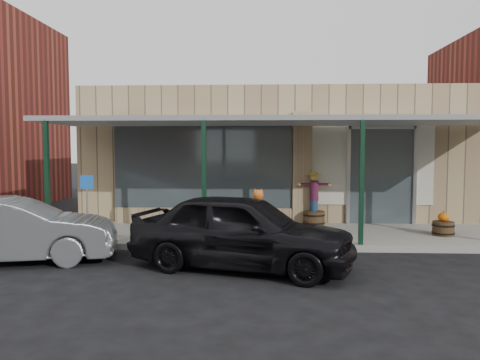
{
  "coord_description": "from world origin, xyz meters",
  "views": [
    {
      "loc": [
        -0.47,
        -8.55,
        2.37
      ],
      "look_at": [
        -0.99,
        2.6,
        1.59
      ],
      "focal_mm": 35.0,
      "sensor_mm": 36.0,
      "label": 1
    }
  ],
  "objects_px": {
    "barrel_scarecrow": "(314,207)",
    "parked_sedan": "(242,231)",
    "handicap_sign": "(87,198)",
    "car_grey": "(13,231)",
    "barrel_pumpkin": "(443,227)"
  },
  "relations": [
    {
      "from": "barrel_scarecrow",
      "to": "parked_sedan",
      "type": "relative_size",
      "value": 0.34
    },
    {
      "from": "handicap_sign",
      "to": "car_grey",
      "type": "distance_m",
      "value": 1.99
    },
    {
      "from": "handicap_sign",
      "to": "barrel_pumpkin",
      "type": "bearing_deg",
      "value": 11.26
    },
    {
      "from": "barrel_pumpkin",
      "to": "barrel_scarecrow",
      "type": "bearing_deg",
      "value": 155.41
    },
    {
      "from": "barrel_scarecrow",
      "to": "barrel_pumpkin",
      "type": "distance_m",
      "value": 3.42
    },
    {
      "from": "barrel_scarecrow",
      "to": "barrel_pumpkin",
      "type": "xyz_separation_m",
      "value": [
        3.1,
        -1.42,
        -0.31
      ]
    },
    {
      "from": "barrel_scarecrow",
      "to": "parked_sedan",
      "type": "xyz_separation_m",
      "value": [
        -1.88,
        -4.33,
        0.06
      ]
    },
    {
      "from": "handicap_sign",
      "to": "parked_sedan",
      "type": "height_order",
      "value": "handicap_sign"
    },
    {
      "from": "handicap_sign",
      "to": "parked_sedan",
      "type": "distance_m",
      "value": 4.28
    },
    {
      "from": "barrel_pumpkin",
      "to": "car_grey",
      "type": "distance_m",
      "value": 10.06
    },
    {
      "from": "car_grey",
      "to": "barrel_pumpkin",
      "type": "bearing_deg",
      "value": -88.17
    },
    {
      "from": "barrel_scarecrow",
      "to": "parked_sedan",
      "type": "distance_m",
      "value": 4.72
    },
    {
      "from": "barrel_pumpkin",
      "to": "handicap_sign",
      "type": "relative_size",
      "value": 0.4
    },
    {
      "from": "barrel_scarecrow",
      "to": "handicap_sign",
      "type": "height_order",
      "value": "barrel_scarecrow"
    },
    {
      "from": "barrel_scarecrow",
      "to": "car_grey",
      "type": "xyz_separation_m",
      "value": [
        -6.6,
        -4.09,
        -0.01
      ]
    }
  ]
}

